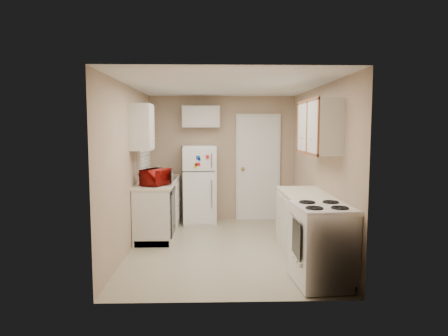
{
  "coord_description": "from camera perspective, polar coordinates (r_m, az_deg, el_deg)",
  "views": [
    {
      "loc": [
        -0.17,
        -5.85,
        1.79
      ],
      "look_at": [
        0.0,
        0.5,
        1.15
      ],
      "focal_mm": 32.0,
      "sensor_mm": 36.0,
      "label": 1
    }
  ],
  "objects": [
    {
      "name": "wall_front",
      "position": [
        4.0,
        0.94,
        -2.72
      ],
      "size": [
        2.8,
        2.8,
        0.0
      ],
      "primitive_type": "plane",
      "color": "tan",
      "rests_on": "floor"
    },
    {
      "name": "right_counter",
      "position": [
        5.38,
        12.33,
        -8.81
      ],
      "size": [
        0.6,
        2.0,
        0.9
      ],
      "primitive_type": "cube",
      "color": "silver",
      "rests_on": "floor"
    },
    {
      "name": "microwave",
      "position": [
        6.28,
        -9.7,
        -1.09
      ],
      "size": [
        0.52,
        0.42,
        0.31
      ],
      "primitive_type": "imported",
      "rotation": [
        0.0,
        0.0,
        1.14
      ],
      "color": "maroon",
      "rests_on": "left_counter"
    },
    {
      "name": "refrigerator",
      "position": [
        7.54,
        -3.6,
        -2.33
      ],
      "size": [
        0.66,
        0.65,
        1.47
      ],
      "primitive_type": "cube",
      "rotation": [
        0.0,
        0.0,
        0.11
      ],
      "color": "white",
      "rests_on": "floor"
    },
    {
      "name": "wall_left",
      "position": [
        6.01,
        -13.34,
        -0.04
      ],
      "size": [
        3.8,
        3.8,
        0.0
      ],
      "primitive_type": "plane",
      "color": "tan",
      "rests_on": "floor"
    },
    {
      "name": "window_blinds",
      "position": [
        7.0,
        -11.35,
        4.08
      ],
      "size": [
        0.1,
        0.98,
        1.08
      ],
      "primitive_type": "cube",
      "color": "silver",
      "rests_on": "wall_left"
    },
    {
      "name": "floor",
      "position": [
        6.12,
        0.13,
        -11.25
      ],
      "size": [
        3.8,
        3.8,
        0.0
      ],
      "primitive_type": "plane",
      "color": "beige",
      "rests_on": "ground"
    },
    {
      "name": "wall_right",
      "position": [
        6.09,
        13.43,
        0.03
      ],
      "size": [
        3.8,
        3.8,
        0.0
      ],
      "primitive_type": "plane",
      "color": "tan",
      "rests_on": "floor"
    },
    {
      "name": "upper_cabinet_left",
      "position": [
        6.16,
        -11.68,
        5.73
      ],
      "size": [
        0.3,
        0.45,
        0.7
      ],
      "primitive_type": "cube",
      "color": "silver",
      "rests_on": "wall_left"
    },
    {
      "name": "stove",
      "position": [
        4.77,
        13.8,
        -10.7
      ],
      "size": [
        0.66,
        0.78,
        0.9
      ],
      "primitive_type": "cube",
      "rotation": [
        0.0,
        0.0,
        0.08
      ],
      "color": "white",
      "rests_on": "floor"
    },
    {
      "name": "interior_door",
      "position": [
        7.8,
        4.88,
        0.06
      ],
      "size": [
        0.86,
        0.06,
        2.08
      ],
      "primitive_type": "cube",
      "color": "white",
      "rests_on": "floor"
    },
    {
      "name": "cabinet_over_fridge",
      "position": [
        7.61,
        -3.3,
        7.32
      ],
      "size": [
        0.7,
        0.3,
        0.4
      ],
      "primitive_type": "cube",
      "color": "silver",
      "rests_on": "wall_back"
    },
    {
      "name": "upper_cabinet_right",
      "position": [
        5.54,
        13.4,
        5.71
      ],
      "size": [
        0.3,
        1.2,
        0.7
      ],
      "primitive_type": "cube",
      "color": "silver",
      "rests_on": "wall_right"
    },
    {
      "name": "soap_bottle",
      "position": [
        7.27,
        -9.27,
        -0.56
      ],
      "size": [
        0.12,
        0.12,
        0.22
      ],
      "primitive_type": "imported",
      "rotation": [
        0.0,
        0.0,
        0.27
      ],
      "color": "#F1E7CE",
      "rests_on": "left_counter"
    },
    {
      "name": "dishwasher",
      "position": [
        6.32,
        -7.36,
        -6.17
      ],
      "size": [
        0.03,
        0.58,
        0.72
      ],
      "primitive_type": "cube",
      "color": "black",
      "rests_on": "floor"
    },
    {
      "name": "wall_back",
      "position": [
        7.77,
        -0.28,
        1.4
      ],
      "size": [
        2.8,
        2.8,
        0.0
      ],
      "primitive_type": "plane",
      "color": "tan",
      "rests_on": "floor"
    },
    {
      "name": "sink",
      "position": [
        7.02,
        -9.14,
        -1.93
      ],
      "size": [
        0.54,
        0.74,
        0.16
      ],
      "primitive_type": "cube",
      "color": "gray",
      "rests_on": "left_counter"
    },
    {
      "name": "ceiling",
      "position": [
        5.88,
        0.14,
        11.71
      ],
      "size": [
        3.8,
        3.8,
        0.0
      ],
      "primitive_type": "plane",
      "color": "white",
      "rests_on": "floor"
    },
    {
      "name": "left_counter",
      "position": [
        6.94,
        -9.25,
        -5.45
      ],
      "size": [
        0.6,
        1.8,
        0.9
      ],
      "primitive_type": "cube",
      "color": "silver",
      "rests_on": "floor"
    }
  ]
}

